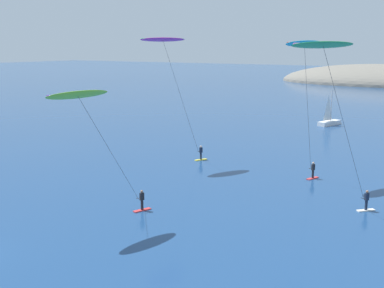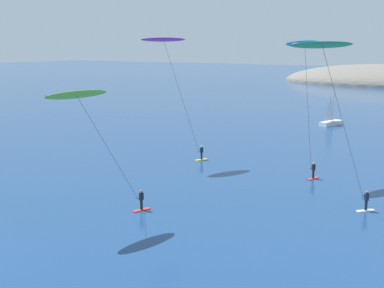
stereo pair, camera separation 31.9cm
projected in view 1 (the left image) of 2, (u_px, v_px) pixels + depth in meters
sailboat_near at (331, 121)px, 80.11m from camera, size 2.75×5.92×5.70m
kitesurfer_magenta at (166, 50)px, 50.90m from camera, size 4.50×7.63×13.89m
kitesurfer_cyan at (305, 56)px, 44.35m from camera, size 3.08×5.11×13.53m
kitesurfer_lime at (85, 107)px, 33.32m from camera, size 2.56×8.64×10.09m
kitesurfer_green at (327, 57)px, 33.65m from camera, size 5.33×8.36×13.36m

